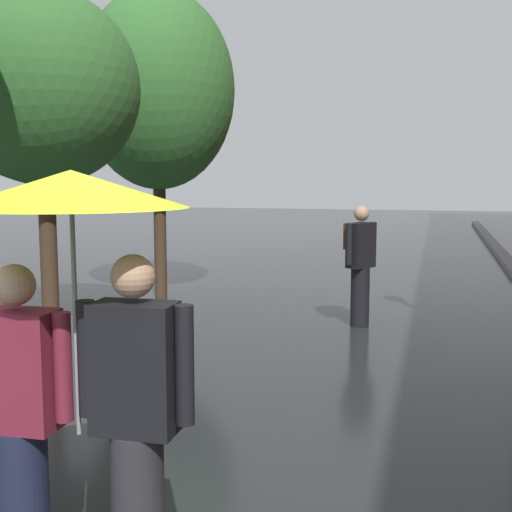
# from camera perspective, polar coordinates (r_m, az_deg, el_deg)

# --- Properties ---
(street_tree_1) EXTENTS (2.41, 2.41, 4.38)m
(street_tree_1) POSITION_cam_1_polar(r_m,az_deg,el_deg) (8.89, -17.86, 13.50)
(street_tree_1) COLOR #473323
(street_tree_1) RESTS_ON ground
(street_tree_2) EXTENTS (2.59, 2.59, 5.19)m
(street_tree_2) POSITION_cam_1_polar(r_m,az_deg,el_deg) (11.58, -8.45, 13.89)
(street_tree_2) COLOR #473323
(street_tree_2) RESTS_ON ground
(couple_under_umbrella) EXTENTS (1.22, 1.13, 2.10)m
(couple_under_umbrella) POSITION_cam_1_polar(r_m,az_deg,el_deg) (3.34, -15.30, -4.98)
(couple_under_umbrella) COLOR #1E233D
(couple_under_umbrella) RESTS_ON ground
(pedestrian_walking_midground) EXTENTS (0.45, 0.51, 1.67)m
(pedestrian_walking_midground) POSITION_cam_1_polar(r_m,az_deg,el_deg) (9.27, 8.91, -0.57)
(pedestrian_walking_midground) COLOR black
(pedestrian_walking_midground) RESTS_ON ground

